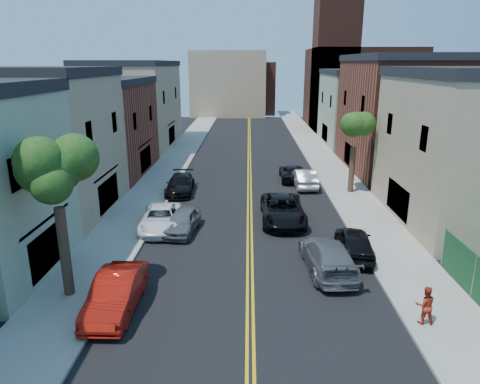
# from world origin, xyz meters

# --- Properties ---
(sidewalk_left) EXTENTS (3.20, 100.00, 0.15)m
(sidewalk_left) POSITION_xyz_m (-7.90, 40.00, 0.07)
(sidewalk_left) COLOR gray
(sidewalk_left) RESTS_ON ground
(sidewalk_right) EXTENTS (3.20, 100.00, 0.15)m
(sidewalk_right) POSITION_xyz_m (7.90, 40.00, 0.07)
(sidewalk_right) COLOR gray
(sidewalk_right) RESTS_ON ground
(curb_left) EXTENTS (0.30, 100.00, 0.15)m
(curb_left) POSITION_xyz_m (-6.15, 40.00, 0.07)
(curb_left) COLOR gray
(curb_left) RESTS_ON ground
(curb_right) EXTENTS (0.30, 100.00, 0.15)m
(curb_right) POSITION_xyz_m (6.15, 40.00, 0.07)
(curb_right) COLOR gray
(curb_right) RESTS_ON ground
(bldg_left_tan_near) EXTENTS (9.00, 10.00, 9.00)m
(bldg_left_tan_near) POSITION_xyz_m (-14.00, 25.00, 4.50)
(bldg_left_tan_near) COLOR #998466
(bldg_left_tan_near) RESTS_ON ground
(bldg_left_brick) EXTENTS (9.00, 12.00, 8.00)m
(bldg_left_brick) POSITION_xyz_m (-14.00, 36.00, 4.00)
(bldg_left_brick) COLOR brown
(bldg_left_brick) RESTS_ON ground
(bldg_left_tan_far) EXTENTS (9.00, 16.00, 9.50)m
(bldg_left_tan_far) POSITION_xyz_m (-14.00, 50.00, 4.75)
(bldg_left_tan_far) COLOR #998466
(bldg_left_tan_far) RESTS_ON ground
(bldg_right_tan) EXTENTS (9.00, 12.00, 9.00)m
(bldg_right_tan) POSITION_xyz_m (14.00, 24.00, 4.50)
(bldg_right_tan) COLOR #998466
(bldg_right_tan) RESTS_ON ground
(bldg_right_brick) EXTENTS (9.00, 14.00, 10.00)m
(bldg_right_brick) POSITION_xyz_m (14.00, 38.00, 5.00)
(bldg_right_brick) COLOR brown
(bldg_right_brick) RESTS_ON ground
(bldg_right_palegrn) EXTENTS (9.00, 12.00, 8.50)m
(bldg_right_palegrn) POSITION_xyz_m (14.00, 52.00, 4.25)
(bldg_right_palegrn) COLOR gray
(bldg_right_palegrn) RESTS_ON ground
(church) EXTENTS (16.20, 14.20, 22.60)m
(church) POSITION_xyz_m (16.33, 67.07, 7.24)
(church) COLOR #4C2319
(church) RESTS_ON ground
(backdrop_left) EXTENTS (14.00, 8.00, 12.00)m
(backdrop_left) POSITION_xyz_m (-4.00, 82.00, 6.00)
(backdrop_left) COLOR #998466
(backdrop_left) RESTS_ON ground
(backdrop_center) EXTENTS (10.00, 8.00, 10.00)m
(backdrop_center) POSITION_xyz_m (0.00, 86.00, 5.00)
(backdrop_center) COLOR brown
(backdrop_center) RESTS_ON ground
(tree_left_mid) EXTENTS (5.20, 5.20, 9.29)m
(tree_left_mid) POSITION_xyz_m (-7.88, 14.01, 6.58)
(tree_left_mid) COLOR #3E2B1F
(tree_left_mid) RESTS_ON sidewalk_left
(tree_right_far) EXTENTS (4.40, 4.40, 8.03)m
(tree_right_far) POSITION_xyz_m (7.92, 30.01, 5.76)
(tree_right_far) COLOR #3E2B1F
(tree_right_far) RESTS_ON sidewalk_right
(red_sedan) EXTENTS (1.66, 4.75, 1.57)m
(red_sedan) POSITION_xyz_m (-5.50, 12.95, 0.78)
(red_sedan) COLOR #AC150B
(red_sedan) RESTS_ON ground
(white_pickup) EXTENTS (2.68, 5.14, 1.38)m
(white_pickup) POSITION_xyz_m (-5.44, 22.08, 0.69)
(white_pickup) COLOR white
(white_pickup) RESTS_ON ground
(grey_car_left) EXTENTS (2.10, 4.24, 1.39)m
(grey_car_left) POSITION_xyz_m (-4.04, 21.57, 0.69)
(grey_car_left) COLOR #5A5C61
(grey_car_left) RESTS_ON ground
(black_car_left) EXTENTS (2.17, 4.97, 1.42)m
(black_car_left) POSITION_xyz_m (-5.45, 29.85, 0.71)
(black_car_left) COLOR black
(black_car_left) RESTS_ON ground
(grey_car_right) EXTENTS (2.52, 5.44, 1.54)m
(grey_car_right) POSITION_xyz_m (3.80, 16.70, 0.77)
(grey_car_right) COLOR #56595E
(grey_car_right) RESTS_ON ground
(black_car_right) EXTENTS (2.24, 4.60, 1.51)m
(black_car_right) POSITION_xyz_m (5.50, 18.46, 0.76)
(black_car_right) COLOR black
(black_car_right) RESTS_ON ground
(silver_car_right) EXTENTS (1.85, 4.68, 1.52)m
(silver_car_right) POSITION_xyz_m (4.47, 31.76, 0.76)
(silver_car_right) COLOR #ACB0B4
(silver_car_right) RESTS_ON ground
(dark_car_right_far) EXTENTS (2.20, 4.77, 1.33)m
(dark_car_right_far) POSITION_xyz_m (3.80, 33.98, 0.66)
(dark_car_right_far) COLOR black
(dark_car_right_far) RESTS_ON ground
(black_suv_lane) EXTENTS (2.74, 5.87, 1.62)m
(black_suv_lane) POSITION_xyz_m (2.12, 23.56, 0.81)
(black_suv_lane) COLOR black
(black_suv_lane) RESTS_ON ground
(pedestrian_right) EXTENTS (0.78, 0.62, 1.54)m
(pedestrian_right) POSITION_xyz_m (6.70, 12.03, 0.92)
(pedestrian_right) COLOR #A52C19
(pedestrian_right) RESTS_ON sidewalk_right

